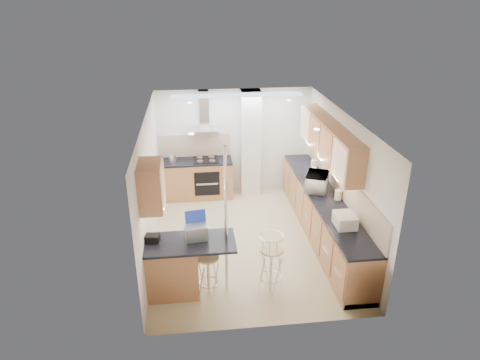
{
  "coord_description": "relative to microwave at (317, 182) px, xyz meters",
  "views": [
    {
      "loc": [
        -0.98,
        -7.2,
        4.52
      ],
      "look_at": [
        -0.12,
        0.2,
        1.22
      ],
      "focal_mm": 32.0,
      "sensor_mm": 36.0,
      "label": 1
    }
  ],
  "objects": [
    {
      "name": "peninsula",
      "position": [
        -2.53,
        -1.68,
        -0.61
      ],
      "size": [
        1.47,
        0.72,
        0.94
      ],
      "color": "#A46541",
      "rests_on": "ground"
    },
    {
      "name": "right_counter",
      "position": [
        0.09,
        -0.23,
        -0.62
      ],
      "size": [
        0.63,
        4.4,
        0.92
      ],
      "color": "#A46541",
      "rests_on": "ground"
    },
    {
      "name": "back_counter",
      "position": [
        -2.36,
        1.87,
        -0.62
      ],
      "size": [
        1.7,
        0.63,
        0.92
      ],
      "color": "#A46541",
      "rests_on": "ground"
    },
    {
      "name": "bar_stool_near",
      "position": [
        -2.24,
        -1.76,
        -0.63
      ],
      "size": [
        0.38,
        0.38,
        0.91
      ],
      "primitive_type": null,
      "rotation": [
        0.0,
        0.0,
        -0.02
      ],
      "color": "tan",
      "rests_on": "ground"
    },
    {
      "name": "microwave",
      "position": [
        0.0,
        0.0,
        0.0
      ],
      "size": [
        0.61,
        0.71,
        0.33
      ],
      "primitive_type": "imported",
      "rotation": [
        0.0,
        0.0,
        1.17
      ],
      "color": "white",
      "rests_on": "right_counter"
    },
    {
      "name": "room_shell",
      "position": [
        -1.08,
        0.15,
        0.46
      ],
      "size": [
        3.64,
        4.84,
        2.51
      ],
      "color": "white",
      "rests_on": "ground"
    },
    {
      "name": "laptop",
      "position": [
        -2.41,
        -1.59,
        -0.03
      ],
      "size": [
        0.38,
        0.3,
        0.24
      ],
      "primitive_type": "cube",
      "rotation": [
        0.0,
        0.0,
        0.14
      ],
      "color": "#94979B",
      "rests_on": "peninsula"
    },
    {
      "name": "jar_d",
      "position": [
        0.26,
        -1.3,
        -0.1
      ],
      "size": [
        0.11,
        0.11,
        0.13
      ],
      "primitive_type": "cylinder",
      "rotation": [
        0.0,
        0.0,
        0.09
      ],
      "color": "white",
      "rests_on": "right_counter"
    },
    {
      "name": "kettle",
      "position": [
        -2.87,
        1.8,
        -0.06
      ],
      "size": [
        0.16,
        0.16,
        0.21
      ],
      "primitive_type": "cylinder",
      "color": "silver",
      "rests_on": "back_counter"
    },
    {
      "name": "jar_a",
      "position": [
        0.23,
        1.07,
        -0.07
      ],
      "size": [
        0.15,
        0.15,
        0.2
      ],
      "primitive_type": "cylinder",
      "rotation": [
        0.0,
        0.0,
        -0.26
      ],
      "color": "beige",
      "rests_on": "right_counter"
    },
    {
      "name": "ground",
      "position": [
        -1.41,
        -0.23,
        -1.09
      ],
      "size": [
        4.8,
        4.8,
        0.0
      ],
      "primitive_type": "plane",
      "color": "#C9B986",
      "rests_on": "ground"
    },
    {
      "name": "bag",
      "position": [
        -3.08,
        -1.6,
        -0.09
      ],
      "size": [
        0.24,
        0.19,
        0.12
      ],
      "primitive_type": "cube",
      "rotation": [
        0.0,
        0.0,
        -0.16
      ],
      "color": "black",
      "rests_on": "peninsula"
    },
    {
      "name": "bread_bin",
      "position": [
        0.06,
        -1.45,
        -0.06
      ],
      "size": [
        0.32,
        0.41,
        0.21
      ],
      "primitive_type": "cube",
      "rotation": [
        0.0,
        0.0,
        -0.0
      ],
      "color": "beige",
      "rests_on": "right_counter"
    },
    {
      "name": "bar_stool_end",
      "position": [
        -1.23,
        -1.78,
        -0.57
      ],
      "size": [
        0.54,
        0.54,
        1.03
      ],
      "primitive_type": null,
      "rotation": [
        0.0,
        0.0,
        1.19
      ],
      "color": "tan",
      "rests_on": "ground"
    },
    {
      "name": "jar_b",
      "position": [
        0.15,
        0.76,
        -0.08
      ],
      "size": [
        0.14,
        0.14,
        0.16
      ],
      "primitive_type": "cylinder",
      "rotation": [
        0.0,
        0.0,
        0.31
      ],
      "color": "beige",
      "rests_on": "right_counter"
    },
    {
      "name": "jar_c",
      "position": [
        0.28,
        -0.46,
        -0.07
      ],
      "size": [
        0.14,
        0.14,
        0.18
      ],
      "primitive_type": "cylinder",
      "rotation": [
        0.0,
        0.0,
        0.04
      ],
      "color": "beige",
      "rests_on": "right_counter"
    }
  ]
}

